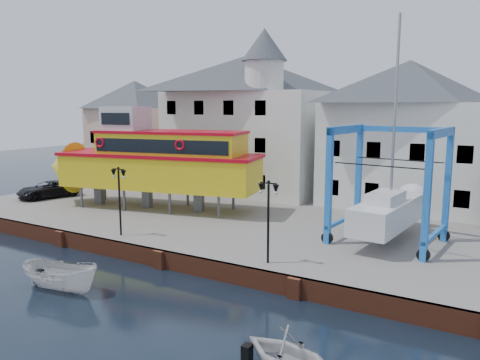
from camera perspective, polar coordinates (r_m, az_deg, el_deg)
The scene contains 12 objects.
ground at distance 26.38m, azimuth -9.75°, elevation -10.54°, with size 140.00×140.00×0.00m, color black.
hardstanding at distance 35.00m, azimuth 1.89°, elevation -4.64°, with size 44.00×22.00×1.00m, color slate.
quay_wall at distance 26.29m, azimuth -9.63°, elevation -9.45°, with size 44.00×0.47×1.00m.
building_pink at distance 50.35m, azimuth -12.54°, elevation 5.86°, with size 8.00×7.00×10.30m.
building_white_main at distance 42.85m, azimuth 0.90°, elevation 7.14°, with size 14.00×8.30×14.00m.
building_white_right at distance 38.65m, azimuth 19.67°, elevation 5.30°, with size 12.00×8.00×11.20m.
lamp_post_left at distance 28.84m, azimuth -14.54°, elevation -0.44°, with size 1.12×0.32×4.20m.
lamp_post_right at distance 23.00m, azimuth 3.49°, elevation -2.54°, with size 1.12×0.32×4.20m.
tour_boat at distance 36.32m, azimuth -11.32°, elevation 2.34°, with size 18.23×7.65×7.73m.
travel_lift at distance 28.64m, azimuth 18.03°, elevation -2.78°, with size 6.38×8.61×12.76m.
van at distance 43.14m, azimuth -22.34°, elevation -1.07°, with size 2.32×5.03×1.40m, color black.
motorboat_a at distance 24.63m, azimuth -20.91°, elevation -12.48°, with size 1.59×4.24×1.64m, color silver.
Camera 1 is at (16.12, -18.93, 8.81)m, focal length 35.00 mm.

